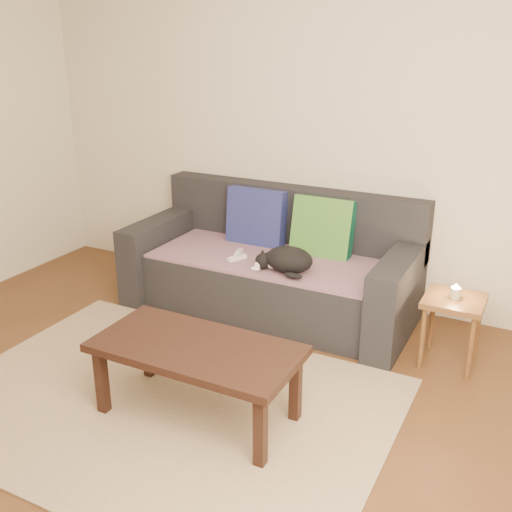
{
  "coord_description": "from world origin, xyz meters",
  "views": [
    {
      "loc": [
        1.77,
        -2.17,
        1.96
      ],
      "look_at": [
        0.05,
        1.2,
        0.55
      ],
      "focal_mm": 42.0,
      "sensor_mm": 36.0,
      "label": 1
    }
  ],
  "objects_px": {
    "wii_remote_b": "(237,258)",
    "side_table": "(453,310)",
    "cat": "(287,260)",
    "coffee_table": "(196,354)",
    "sofa": "(273,270)",
    "wii_remote_a": "(238,253)"
  },
  "relations": [
    {
      "from": "cat",
      "to": "wii_remote_b",
      "type": "height_order",
      "value": "cat"
    },
    {
      "from": "wii_remote_a",
      "to": "side_table",
      "type": "bearing_deg",
      "value": -108.99
    },
    {
      "from": "sofa",
      "to": "wii_remote_a",
      "type": "xyz_separation_m",
      "value": [
        -0.21,
        -0.15,
        0.15
      ]
    },
    {
      "from": "sofa",
      "to": "coffee_table",
      "type": "relative_size",
      "value": 1.92
    },
    {
      "from": "cat",
      "to": "coffee_table",
      "type": "distance_m",
      "value": 1.15
    },
    {
      "from": "coffee_table",
      "to": "wii_remote_b",
      "type": "bearing_deg",
      "value": 109.04
    },
    {
      "from": "sofa",
      "to": "coffee_table",
      "type": "distance_m",
      "value": 1.45
    },
    {
      "from": "cat",
      "to": "sofa",
      "type": "bearing_deg",
      "value": 152.53
    },
    {
      "from": "sofa",
      "to": "cat",
      "type": "xyz_separation_m",
      "value": [
        0.24,
        -0.28,
        0.21
      ]
    },
    {
      "from": "side_table",
      "to": "coffee_table",
      "type": "distance_m",
      "value": 1.63
    },
    {
      "from": "side_table",
      "to": "wii_remote_a",
      "type": "bearing_deg",
      "value": 177.31
    },
    {
      "from": "side_table",
      "to": "coffee_table",
      "type": "relative_size",
      "value": 0.41
    },
    {
      "from": "wii_remote_b",
      "to": "coffee_table",
      "type": "bearing_deg",
      "value": -136.75
    },
    {
      "from": "cat",
      "to": "wii_remote_a",
      "type": "xyz_separation_m",
      "value": [
        -0.44,
        0.13,
        -0.07
      ]
    },
    {
      "from": "wii_remote_a",
      "to": "wii_remote_b",
      "type": "xyz_separation_m",
      "value": [
        0.04,
        -0.09,
        0.0
      ]
    },
    {
      "from": "cat",
      "to": "coffee_table",
      "type": "relative_size",
      "value": 0.41
    },
    {
      "from": "cat",
      "to": "coffee_table",
      "type": "height_order",
      "value": "cat"
    },
    {
      "from": "sofa",
      "to": "wii_remote_a",
      "type": "bearing_deg",
      "value": -143.87
    },
    {
      "from": "wii_remote_a",
      "to": "coffee_table",
      "type": "relative_size",
      "value": 0.14
    },
    {
      "from": "wii_remote_a",
      "to": "coffee_table",
      "type": "height_order",
      "value": "wii_remote_a"
    },
    {
      "from": "wii_remote_b",
      "to": "side_table",
      "type": "bearing_deg",
      "value": -65.18
    },
    {
      "from": "cat",
      "to": "wii_remote_b",
      "type": "relative_size",
      "value": 3.0
    }
  ]
}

